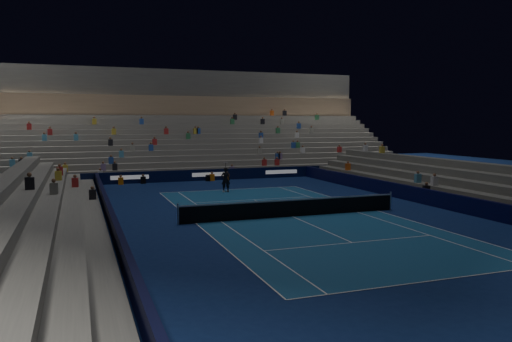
% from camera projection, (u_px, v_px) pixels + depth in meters
% --- Properties ---
extents(ground, '(90.00, 90.00, 0.00)m').
position_uv_depth(ground, '(292.00, 217.00, 27.67)').
color(ground, '#0D1F51').
rests_on(ground, ground).
extents(court_surface, '(10.97, 23.77, 0.01)m').
position_uv_depth(court_surface, '(292.00, 217.00, 27.67)').
color(court_surface, navy).
rests_on(court_surface, ground).
extents(sponsor_barrier_far, '(44.00, 0.25, 1.00)m').
position_uv_depth(sponsor_barrier_far, '(209.00, 175.00, 44.95)').
color(sponsor_barrier_far, black).
rests_on(sponsor_barrier_far, ground).
extents(sponsor_barrier_east, '(0.25, 37.00, 1.00)m').
position_uv_depth(sponsor_barrier_east, '(436.00, 199.00, 30.89)').
color(sponsor_barrier_east, '#080933').
rests_on(sponsor_barrier_east, ground).
extents(sponsor_barrier_west, '(0.25, 37.00, 1.00)m').
position_uv_depth(sponsor_barrier_west, '(111.00, 219.00, 24.35)').
color(sponsor_barrier_west, black).
rests_on(sponsor_barrier_west, ground).
extents(grandstand_main, '(44.00, 15.20, 11.20)m').
position_uv_depth(grandstand_main, '(187.00, 140.00, 53.47)').
color(grandstand_main, slate).
rests_on(grandstand_main, ground).
extents(grandstand_east, '(5.00, 37.00, 2.50)m').
position_uv_depth(grandstand_east, '(480.00, 190.00, 32.01)').
color(grandstand_east, '#5E5E5A').
rests_on(grandstand_east, ground).
extents(grandstand_west, '(5.00, 37.00, 2.50)m').
position_uv_depth(grandstand_west, '(33.00, 215.00, 23.15)').
color(grandstand_west, slate).
rests_on(grandstand_west, ground).
extents(tennis_net, '(12.90, 0.10, 1.10)m').
position_uv_depth(tennis_net, '(293.00, 208.00, 27.62)').
color(tennis_net, '#B2B2B7').
rests_on(tennis_net, ground).
extents(tennis_player, '(0.79, 0.65, 1.85)m').
position_uv_depth(tennis_player, '(226.00, 180.00, 37.41)').
color(tennis_player, black).
rests_on(tennis_player, ground).
extents(broadcast_camera, '(0.52, 0.91, 0.54)m').
position_uv_depth(broadcast_camera, '(208.00, 178.00, 44.40)').
color(broadcast_camera, black).
rests_on(broadcast_camera, ground).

